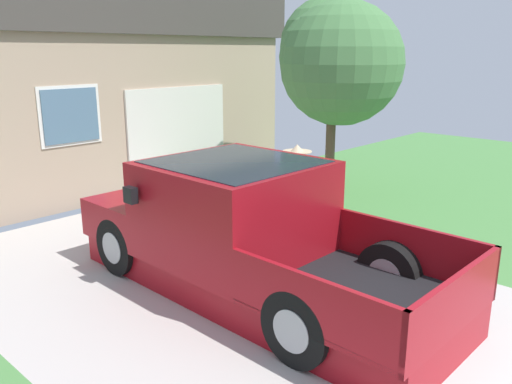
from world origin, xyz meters
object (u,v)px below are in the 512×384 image
object	(u,v)px
handbag	(303,249)
house_with_garage	(37,82)
front_yard_tree	(335,58)
person_with_hat	(296,194)
pickup_truck	(238,231)

from	to	relation	value
handbag	house_with_garage	size ratio (longest dim) A/B	0.04
house_with_garage	front_yard_tree	size ratio (longest dim) A/B	2.55
person_with_hat	house_with_garage	size ratio (longest dim) A/B	0.16
person_with_hat	front_yard_tree	xyz separation A→B (m)	(3.06, 1.49, 1.99)
pickup_truck	handbag	xyz separation A→B (m)	(1.31, -0.06, -0.60)
pickup_truck	handbag	world-z (taller)	pickup_truck
handbag	front_yard_tree	distance (m)	4.63
handbag	house_with_garage	bearing A→B (deg)	91.14
handbag	pickup_truck	bearing A→B (deg)	177.52
house_with_garage	pickup_truck	bearing A→B (deg)	-98.38
pickup_truck	person_with_hat	world-z (taller)	pickup_truck
front_yard_tree	pickup_truck	bearing A→B (deg)	-159.12
house_with_garage	front_yard_tree	xyz separation A→B (m)	(3.43, -6.07, 0.59)
handbag	front_yard_tree	bearing A→B (deg)	28.87
handbag	house_with_garage	xyz separation A→B (m)	(-0.16, 7.87, 2.15)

